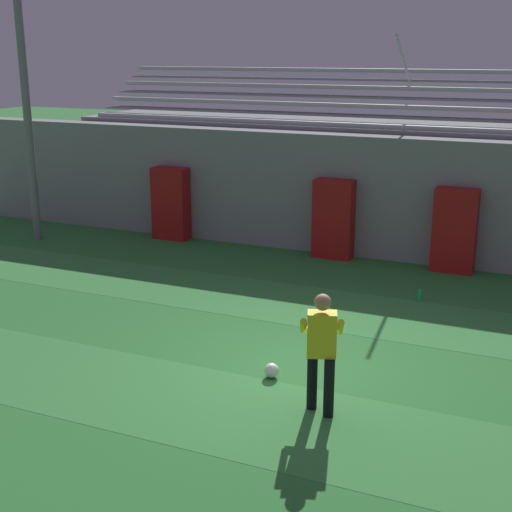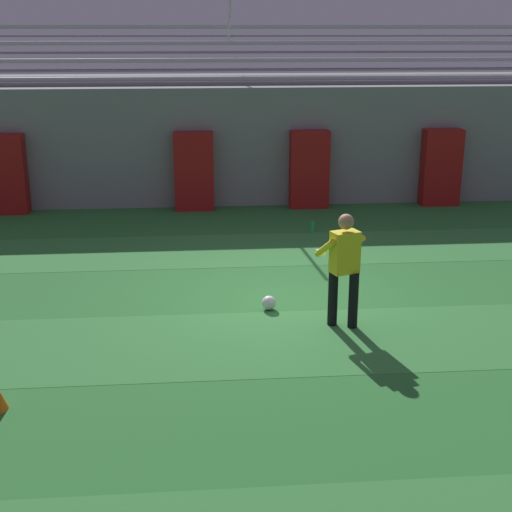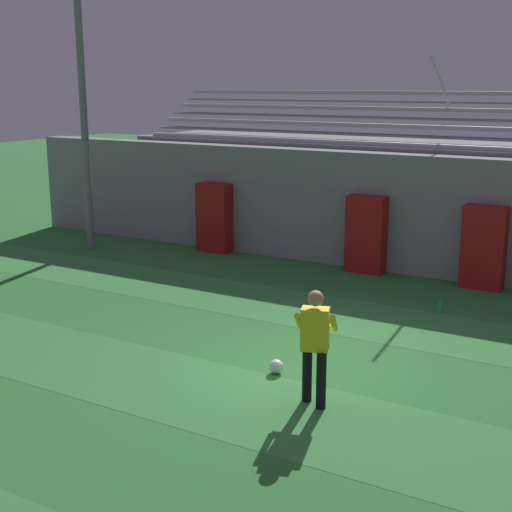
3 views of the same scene
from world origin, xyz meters
name	(u,v)px [view 3 (image 3 of 3)]	position (x,y,z in m)	size (l,w,h in m)	color
ground_plane	(305,365)	(0.00, 0.00, 0.00)	(80.00, 80.00, 0.00)	#2D7533
turf_stripe_mid	(251,405)	(0.00, -1.69, 0.00)	(28.00, 2.15, 0.01)	#38843D
turf_stripe_far	(366,320)	(0.00, 2.62, 0.00)	(28.00, 2.15, 0.01)	#38843D
back_wall	(431,216)	(0.00, 6.50, 1.40)	(24.00, 0.60, 2.80)	gray
padding_pillar_gate_left	(366,234)	(-1.37, 5.95, 0.92)	(0.92, 0.44, 1.83)	maroon
padding_pillar_gate_right	(484,248)	(1.37, 5.95, 0.92)	(0.92, 0.44, 1.83)	maroon
padding_pillar_far_left	(214,218)	(-5.67, 5.95, 0.92)	(0.92, 0.44, 1.83)	maroon
bleacher_stand	(454,200)	(0.00, 8.49, 1.50)	(18.00, 3.35, 5.03)	gray
floodlight_pole	(79,25)	(-8.82, 4.56, 5.84)	(0.90, 0.36, 9.45)	slate
goalkeeper	(315,340)	(0.74, -1.21, 0.95)	(0.69, 0.64, 1.67)	black
soccer_ball	(276,366)	(-0.25, -0.51, 0.11)	(0.22, 0.22, 0.22)	white
water_bottle	(440,308)	(1.11, 3.71, 0.12)	(0.07, 0.07, 0.24)	green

